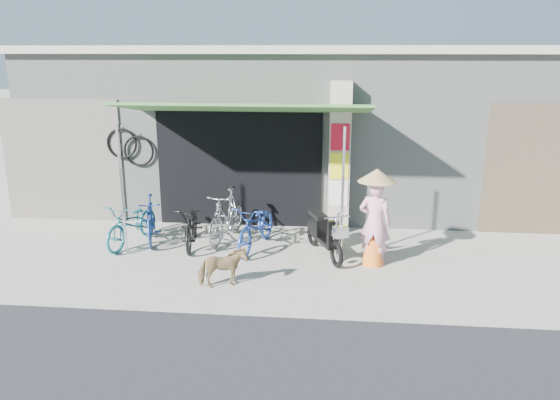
# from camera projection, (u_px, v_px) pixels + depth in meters

# --- Properties ---
(ground) EXTENTS (80.00, 80.00, 0.00)m
(ground) POSITION_uv_depth(u_px,v_px,m) (286.00, 275.00, 8.99)
(ground) COLOR #ADA89C
(ground) RESTS_ON ground
(bicycle_shop) EXTENTS (12.30, 5.30, 3.66)m
(bicycle_shop) POSITION_uv_depth(u_px,v_px,m) (304.00, 123.00, 13.38)
(bicycle_shop) COLOR gray
(bicycle_shop) RESTS_ON ground
(shop_pillar) EXTENTS (0.42, 0.44, 3.00)m
(shop_pillar) POSITION_uv_depth(u_px,v_px,m) (339.00, 158.00, 10.85)
(shop_pillar) COLOR #B8AD9D
(shop_pillar) RESTS_ON ground
(awning) EXTENTS (4.60, 1.88, 2.72)m
(awning) POSITION_uv_depth(u_px,v_px,m) (245.00, 110.00, 9.96)
(awning) COLOR #386C31
(awning) RESTS_ON ground
(neighbour_right) EXTENTS (2.60, 0.06, 2.60)m
(neighbour_right) POSITION_uv_depth(u_px,v_px,m) (552.00, 170.00, 10.66)
(neighbour_right) COLOR brown
(neighbour_right) RESTS_ON ground
(neighbour_left) EXTENTS (2.60, 0.06, 2.60)m
(neighbour_left) POSITION_uv_depth(u_px,v_px,m) (63.00, 161.00, 11.59)
(neighbour_left) COLOR #6B665B
(neighbour_left) RESTS_ON ground
(bike_teal) EXTENTS (0.90, 1.68, 0.84)m
(bike_teal) POSITION_uv_depth(u_px,v_px,m) (132.00, 223.00, 10.28)
(bike_teal) COLOR #1A6B77
(bike_teal) RESTS_ON ground
(bike_blue) EXTENTS (0.80, 1.51, 0.87)m
(bike_blue) POSITION_uv_depth(u_px,v_px,m) (150.00, 219.00, 10.46)
(bike_blue) COLOR navy
(bike_blue) RESTS_ON ground
(bike_black) EXTENTS (0.75, 1.60, 0.81)m
(bike_black) POSITION_uv_depth(u_px,v_px,m) (192.00, 225.00, 10.24)
(bike_black) COLOR black
(bike_black) RESTS_ON ground
(bike_silver) EXTENTS (0.81, 1.74, 1.01)m
(bike_silver) POSITION_uv_depth(u_px,v_px,m) (226.00, 215.00, 10.49)
(bike_silver) COLOR #9B9CA0
(bike_silver) RESTS_ON ground
(bike_navy) EXTENTS (0.95, 1.77, 0.88)m
(bike_navy) POSITION_uv_depth(u_px,v_px,m) (257.00, 226.00, 10.06)
(bike_navy) COLOR navy
(bike_navy) RESTS_ON ground
(street_dog) EXTENTS (0.82, 0.61, 0.63)m
(street_dog) POSITION_uv_depth(u_px,v_px,m) (223.00, 268.00, 8.46)
(street_dog) COLOR #9F8254
(street_dog) RESTS_ON ground
(moped) EXTENTS (0.77, 1.51, 0.90)m
(moped) POSITION_uv_depth(u_px,v_px,m) (323.00, 233.00, 9.75)
(moped) COLOR black
(moped) RESTS_ON ground
(nun) EXTENTS (0.64, 0.64, 1.69)m
(nun) POSITION_uv_depth(u_px,v_px,m) (375.00, 218.00, 9.21)
(nun) COLOR pink
(nun) RESTS_ON ground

